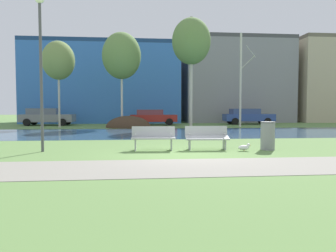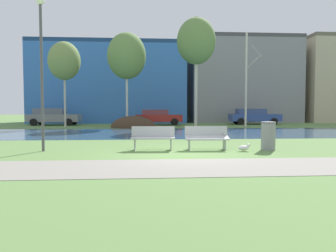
% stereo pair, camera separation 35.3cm
% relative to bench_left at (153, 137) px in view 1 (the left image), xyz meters
% --- Properties ---
extents(ground_plane, '(120.00, 120.00, 0.00)m').
position_rel_bench_left_xyz_m(ground_plane, '(0.99, 8.82, -0.47)').
color(ground_plane, '#5B7F42').
extents(paved_path_strip, '(60.00, 2.59, 0.01)m').
position_rel_bench_left_xyz_m(paved_path_strip, '(0.99, -3.52, -0.47)').
color(paved_path_strip, gray).
rests_on(paved_path_strip, ground).
extents(river_band, '(80.00, 8.57, 0.01)m').
position_rel_bench_left_xyz_m(river_band, '(0.99, 8.31, -0.47)').
color(river_band, '#33516B').
rests_on(river_band, ground).
extents(soil_mound, '(3.60, 2.94, 1.87)m').
position_rel_bench_left_xyz_m(soil_mound, '(-1.22, 14.22, -0.47)').
color(soil_mound, '#423021').
rests_on(soil_mound, ground).
extents(bench_left, '(1.63, 0.64, 0.87)m').
position_rel_bench_left_xyz_m(bench_left, '(0.00, 0.00, 0.00)').
color(bench_left, '#9EA0A3').
rests_on(bench_left, ground).
extents(bench_right, '(1.63, 0.64, 0.87)m').
position_rel_bench_left_xyz_m(bench_right, '(1.99, 0.00, 0.00)').
color(bench_right, '#9EA0A3').
rests_on(bench_right, ground).
extents(trash_bin, '(0.54, 0.54, 1.04)m').
position_rel_bench_left_xyz_m(trash_bin, '(4.22, -0.29, 0.07)').
color(trash_bin, gray).
rests_on(trash_bin, ground).
extents(seagull, '(0.48, 0.18, 0.27)m').
position_rel_bench_left_xyz_m(seagull, '(3.25, -0.54, -0.34)').
color(seagull, white).
rests_on(seagull, ground).
extents(streetlamp, '(0.32, 0.32, 5.49)m').
position_rel_bench_left_xyz_m(streetlamp, '(-3.94, 0.00, 3.18)').
color(streetlamp, '#4C4C51').
rests_on(streetlamp, ground).
extents(birch_far_left, '(2.56, 2.56, 6.89)m').
position_rel_bench_left_xyz_m(birch_far_left, '(-6.74, 14.89, 4.86)').
color(birch_far_left, '#BCB7A8').
rests_on(birch_far_left, ground).
extents(birch_left, '(3.14, 3.14, 7.69)m').
position_rel_bench_left_xyz_m(birch_left, '(-1.76, 14.94, 5.32)').
color(birch_left, beige).
rests_on(birch_left, ground).
extents(birch_center_left, '(3.09, 3.09, 8.85)m').
position_rel_bench_left_xyz_m(birch_center_left, '(3.82, 14.05, 6.39)').
color(birch_center_left, beige).
rests_on(birch_center_left, ground).
extents(birch_center, '(1.34, 2.36, 7.72)m').
position_rel_bench_left_xyz_m(birch_center, '(8.04, 14.30, 3.49)').
color(birch_center, beige).
rests_on(birch_center, ground).
extents(parked_van_nearest_grey, '(4.66, 2.18, 1.54)m').
position_rel_bench_left_xyz_m(parked_van_nearest_grey, '(-8.61, 18.22, 0.34)').
color(parked_van_nearest_grey, slate).
rests_on(parked_van_nearest_grey, ground).
extents(parked_sedan_second_red, '(4.27, 2.10, 1.42)m').
position_rel_bench_left_xyz_m(parked_sedan_second_red, '(0.91, 17.90, 0.29)').
color(parked_sedan_second_red, maroon).
rests_on(parked_sedan_second_red, ground).
extents(parked_hatch_third_blue, '(4.79, 2.07, 1.50)m').
position_rel_bench_left_xyz_m(parked_hatch_third_blue, '(10.11, 18.46, 0.32)').
color(parked_hatch_third_blue, '#2D4793').
rests_on(parked_hatch_third_blue, ground).
extents(building_blue_store, '(16.09, 7.83, 8.50)m').
position_rel_bench_left_xyz_m(building_blue_store, '(-4.08, 24.75, 3.78)').
color(building_blue_store, '#3870C6').
rests_on(building_blue_store, ground).
extents(building_grey_warehouse, '(11.76, 8.68, 9.31)m').
position_rel_bench_left_xyz_m(building_grey_warehouse, '(10.64, 25.38, 4.18)').
color(building_grey_warehouse, gray).
rests_on(building_grey_warehouse, ground).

